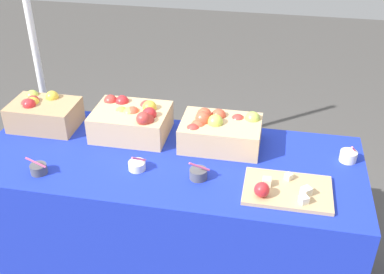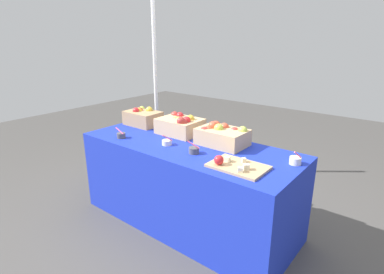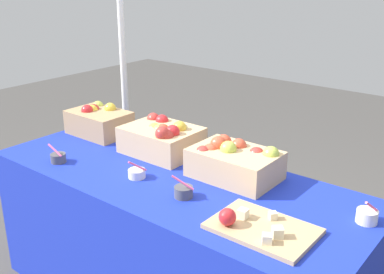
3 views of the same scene
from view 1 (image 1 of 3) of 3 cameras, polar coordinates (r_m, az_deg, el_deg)
name	(u,v)px [view 1 (image 1 of 3)]	position (r m, az deg, el deg)	size (l,w,h in m)	color
ground_plane	(172,264)	(2.80, -2.48, -15.19)	(10.00, 10.00, 0.00)	#474442
table	(170,215)	(2.54, -2.67, -9.45)	(1.90, 0.76, 0.74)	#192DB7
apple_crate_left	(43,113)	(2.67, -17.63, 2.81)	(0.35, 0.24, 0.18)	tan
apple_crate_middle	(132,120)	(2.48, -7.25, 2.08)	(0.39, 0.30, 0.20)	tan
apple_crate_right	(219,131)	(2.38, 3.33, 0.76)	(0.40, 0.27, 0.19)	tan
cutting_board_front	(284,190)	(2.12, 11.17, -6.34)	(0.39, 0.26, 0.09)	tan
sample_bowl_near	(137,165)	(2.24, -6.69, -3.44)	(0.08, 0.09, 0.10)	silver
sample_bowl_mid	(39,169)	(2.31, -18.16, -3.69)	(0.09, 0.08, 0.10)	#4C4C51
sample_bowl_far	(348,156)	(2.40, 18.48, -2.21)	(0.08, 0.09, 0.11)	silver
sample_bowl_extra	(198,174)	(2.16, 0.77, -4.47)	(0.09, 0.08, 0.11)	#4C4C51
tent_pole	(34,44)	(3.05, -18.64, 10.70)	(0.04, 0.04, 2.07)	white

